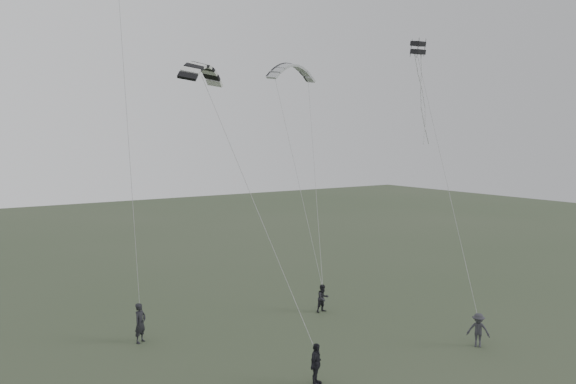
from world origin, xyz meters
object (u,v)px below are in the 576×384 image
flyer_left (140,323)px  flyer_far (478,330)px  kite_box (418,48)px  flyer_center (316,364)px  flyer_right (323,298)px  kite_pale_large (292,65)px  kite_striped (201,65)px

flyer_left → flyer_far: size_ratio=1.19×
kite_box → flyer_center: bearing=-151.9°
flyer_right → kite_pale_large: size_ratio=0.40×
flyer_left → kite_box: (14.99, -3.60, 14.01)m
flyer_far → kite_striped: kite_striped is taller
flyer_left → kite_box: kite_box is taller
kite_pale_large → kite_box: 10.49m
flyer_right → kite_striped: size_ratio=0.48×
flyer_left → flyer_far: 16.33m
flyer_center → flyer_far: 9.00m
kite_striped → kite_box: bearing=-49.3°
flyer_center → kite_pale_large: bearing=24.9°
flyer_right → kite_pale_large: 16.57m
flyer_right → flyer_center: flyer_center is taller
flyer_far → kite_box: size_ratio=2.32×
flyer_center → kite_box: (10.67, 4.97, 14.13)m
flyer_far → kite_striped: size_ratio=0.49×
flyer_left → kite_striped: size_ratio=0.58×
flyer_far → kite_striped: bearing=-161.7°
flyer_right → flyer_left: bearing=172.0°
flyer_right → flyer_far: (2.91, -8.43, 0.02)m
flyer_far → kite_box: (1.72, 5.91, 14.17)m
flyer_right → kite_striped: kite_striped is taller
flyer_left → kite_pale_large: size_ratio=0.49×
flyer_left → kite_striped: (2.62, -1.79, 12.38)m
kite_pale_large → kite_striped: (-10.89, -8.57, -1.68)m
flyer_right → flyer_center: size_ratio=0.93×
kite_striped → flyer_center: bearing=-116.9°
flyer_center → kite_pale_large: 22.83m
flyer_left → flyer_far: bearing=-69.1°
flyer_center → kite_striped: bearing=69.9°
flyer_center → kite_striped: kite_striped is taller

